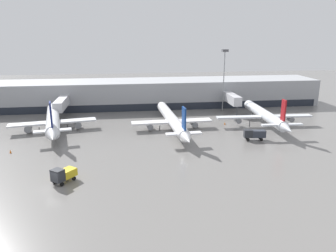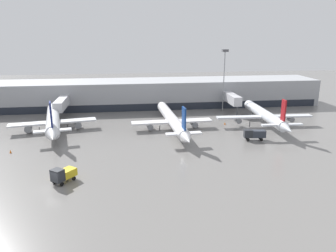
% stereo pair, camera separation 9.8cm
% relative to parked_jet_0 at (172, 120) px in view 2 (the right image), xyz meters
% --- Properties ---
extents(ground_plane, '(320.00, 320.00, 0.00)m').
position_rel_parked_jet_0_xyz_m(ground_plane, '(-24.63, -31.93, -2.55)').
color(ground_plane, slate).
extents(terminal_building, '(160.00, 29.42, 9.00)m').
position_rel_parked_jet_0_xyz_m(terminal_building, '(-24.48, 29.94, 1.95)').
color(terminal_building, '#9EA0A5').
rests_on(terminal_building, ground_plane).
extents(parked_jet_0, '(21.65, 39.33, 8.96)m').
position_rel_parked_jet_0_xyz_m(parked_jet_0, '(0.00, 0.00, 0.00)').
color(parked_jet_0, white).
rests_on(parked_jet_0, ground_plane).
extents(parked_jet_1, '(22.16, 34.81, 9.93)m').
position_rel_parked_jet_0_xyz_m(parked_jet_1, '(-31.11, 2.32, 0.31)').
color(parked_jet_1, silver).
rests_on(parked_jet_1, ground_plane).
extents(parked_jet_2, '(26.72, 32.94, 9.60)m').
position_rel_parked_jet_0_xyz_m(parked_jet_2, '(25.69, -0.44, 0.58)').
color(parked_jet_2, silver).
rests_on(parked_jet_2, ground_plane).
extents(service_truck_0, '(4.24, 4.61, 2.79)m').
position_rel_parked_jet_0_xyz_m(service_truck_0, '(-23.19, -29.89, -1.04)').
color(service_truck_0, gold).
rests_on(service_truck_0, ground_plane).
extents(service_truck_1, '(5.26, 2.21, 2.58)m').
position_rel_parked_jet_0_xyz_m(service_truck_1, '(18.28, -11.96, -1.00)').
color(service_truck_1, '#2D333D').
rests_on(service_truck_1, ground_plane).
extents(traffic_cone_0, '(0.43, 0.43, 0.77)m').
position_rel_parked_jet_0_xyz_m(traffic_cone_0, '(15.41, 2.40, -2.17)').
color(traffic_cone_0, orange).
rests_on(traffic_cone_0, ground_plane).
extents(traffic_cone_1, '(0.41, 0.41, 0.80)m').
position_rel_parked_jet_0_xyz_m(traffic_cone_1, '(-37.00, -13.66, -2.15)').
color(traffic_cone_1, orange).
rests_on(traffic_cone_1, ground_plane).
extents(apron_light_mast_2, '(1.80, 1.80, 19.85)m').
position_rel_parked_jet_0_xyz_m(apron_light_mast_2, '(19.84, 19.65, 12.95)').
color(apron_light_mast_2, gray).
rests_on(apron_light_mast_2, ground_plane).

